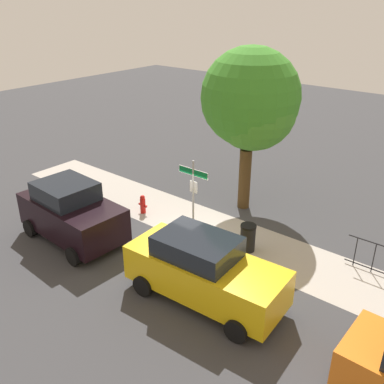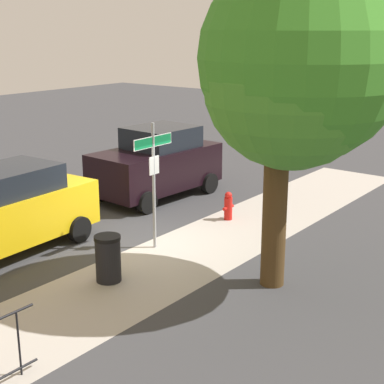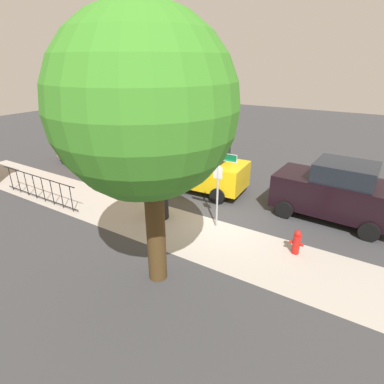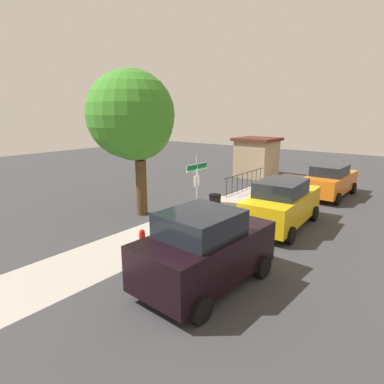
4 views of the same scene
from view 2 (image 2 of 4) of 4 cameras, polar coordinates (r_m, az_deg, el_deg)
name	(u,v)px [view 2 (image 2 of 4)]	position (r m, az deg, el deg)	size (l,w,h in m)	color
ground_plane	(142,244)	(14.20, -4.90, -5.05)	(60.00, 60.00, 0.00)	#38383A
sidewalk_strip	(123,286)	(12.04, -6.80, -9.08)	(24.00, 2.60, 0.00)	#A9A097
street_sign	(154,166)	(13.37, -3.78, 2.56)	(1.26, 0.07, 2.98)	#9EA0A5
shade_tree	(296,66)	(10.97, 10.13, 12.03)	(3.84, 3.84, 6.43)	#48331A
car_black	(157,163)	(17.79, -3.45, 2.86)	(4.16, 2.33, 2.15)	black
car_yellow	(1,212)	(13.95, -18.18, -1.88)	(4.74, 2.24, 1.99)	gold
fire_hydrant	(228,206)	(15.80, 3.56, -1.37)	(0.42, 0.22, 0.78)	red
trash_bin	(108,258)	(12.12, -8.20, -6.43)	(0.55, 0.55, 0.98)	black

